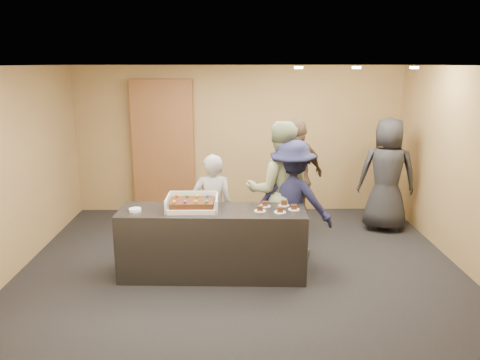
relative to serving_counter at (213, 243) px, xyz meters
The scene contains 17 objects.
room 1.04m from the serving_counter, 42.94° to the left, with size 6.04×6.00×2.70m.
serving_counter is the anchor object (origin of this frame).
storage_cabinet 3.04m from the serving_counter, 110.00° to the left, with size 1.12×0.15×2.46m, color brown.
cake_box 0.56m from the serving_counter, behind, with size 0.65×0.45×0.19m.
sheet_cake 0.60m from the serving_counter, behind, with size 0.55×0.38×0.11m.
plate_stack 1.08m from the serving_counter, behind, with size 0.15×0.15×0.04m, color white.
slice_a 0.78m from the serving_counter, ahead, with size 0.15×0.15×0.07m.
slice_b 0.85m from the serving_counter, 10.94° to the left, with size 0.15×0.15×0.07m.
slice_c 0.99m from the serving_counter, ahead, with size 0.15×0.15×0.07m.
slice_d 1.07m from the serving_counter, ahead, with size 0.15×0.15×0.07m.
slice_e 1.15m from the serving_counter, ahead, with size 0.15×0.15×0.07m.
person_server_grey 0.55m from the serving_counter, 91.56° to the left, with size 0.56×0.37×1.54m, color #99989E.
person_sage_man 1.23m from the serving_counter, 33.75° to the left, with size 0.95×0.74×1.96m, color gray.
person_navy_man 1.25m from the serving_counter, 22.50° to the left, with size 1.12×0.64×1.73m, color #181A3B.
person_brown_extra 1.96m from the serving_counter, 47.70° to the left, with size 1.12×0.47×1.92m, color brown.
person_dark_suit 3.34m from the serving_counter, 31.48° to the left, with size 0.92×0.60×1.89m, color #232427.
ceiling_spotlights 3.09m from the serving_counter, 23.30° to the left, with size 1.72×0.12×0.03m.
Camera 1 is at (-0.12, -6.09, 2.73)m, focal length 35.00 mm.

